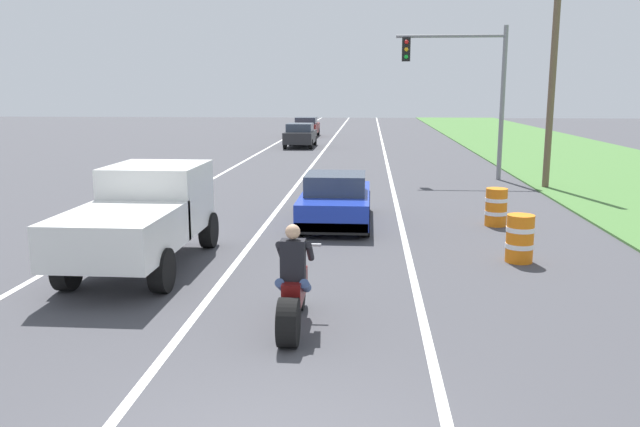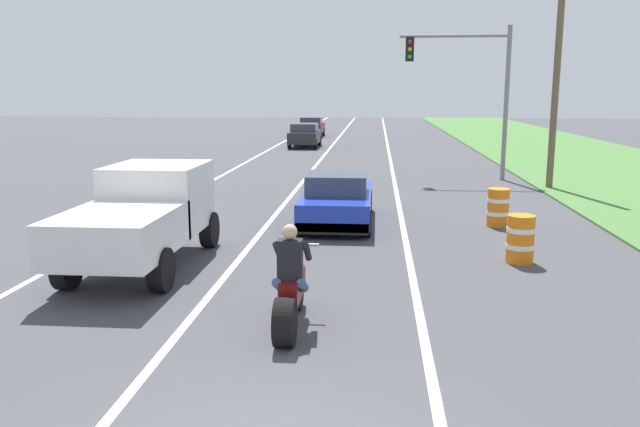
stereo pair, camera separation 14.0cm
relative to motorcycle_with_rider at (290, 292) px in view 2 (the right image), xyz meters
name	(u,v)px [view 2 (the right image)]	position (x,y,z in m)	size (l,w,h in m)	color
lane_stripe_left_solid	(216,179)	(-5.23, 16.22, -0.59)	(0.14, 120.00, 0.01)	white
lane_stripe_right_solid	(394,181)	(1.97, 16.22, -0.59)	(0.14, 120.00, 0.01)	white
lane_stripe_centre_dashed	(304,180)	(-1.63, 16.22, -0.59)	(0.14, 120.00, 0.01)	white
motorcycle_with_rider	(290,292)	(0.00, 0.00, 0.00)	(0.70, 2.21, 1.62)	black
sports_car_blue	(337,200)	(0.21, 7.89, 0.04)	(1.84, 4.30, 1.37)	#1E38B2
pickup_truck_left_lane_white	(144,213)	(-3.41, 3.27, 0.51)	(2.02, 4.80, 1.98)	silver
traffic_light_mast_near	(474,79)	(4.98, 17.01, 3.38)	(4.30, 0.34, 6.00)	gray
utility_pole_roadside	(557,75)	(7.53, 14.75, 3.46)	(0.24, 0.24, 8.10)	brown
construction_barrel_nearest	(520,239)	(4.24, 4.23, -0.09)	(0.58, 0.58, 1.00)	orange
construction_barrel_mid	(498,207)	(4.45, 7.90, -0.09)	(0.58, 0.58, 1.00)	orange
distant_car_far_ahead	(305,135)	(-3.27, 31.29, 0.18)	(1.80, 4.00, 1.50)	#262628
distant_car_further_ahead	(312,127)	(-3.81, 40.76, 0.18)	(1.80, 4.00, 1.50)	maroon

